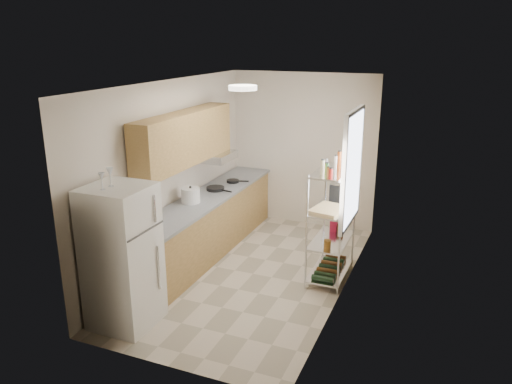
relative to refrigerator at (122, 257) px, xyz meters
The scene contains 16 objects.
room 1.95m from the refrigerator, 62.51° to the left, with size 2.52×4.42×2.62m.
counter_run 2.14m from the refrigerator, 91.32° to the left, with size 0.63×3.51×0.90m.
upper_cabinets 2.04m from the refrigerator, 95.96° to the left, with size 0.33×2.20×0.72m, color tan.
range_hood 2.64m from the refrigerator, 92.89° to the left, with size 0.50×0.60×0.12m, color #B7BABC.
window 3.00m from the refrigerator, 43.99° to the left, with size 0.06×1.00×1.46m, color white.
bakers_rack 2.73m from the refrigerator, 46.38° to the left, with size 0.45×0.90×1.73m.
ceiling_dome 2.39m from the refrigerator, 57.63° to the left, with size 0.34×0.34×0.06m, color white.
refrigerator is the anchor object (origin of this frame).
wine_glass_a 0.92m from the refrigerator, 105.68° to the right, with size 0.07×0.07×0.18m, color silver, non-canonical shape.
wine_glass_b 0.92m from the refrigerator, 152.19° to the right, with size 0.07×0.07×0.20m, color silver, non-canonical shape.
rice_cooker 1.75m from the refrigerator, 93.63° to the left, with size 0.26×0.26×0.21m, color white.
frying_pan_large 2.41m from the refrigerator, 91.39° to the left, with size 0.28×0.28×0.05m, color black.
frying_pan_small 2.89m from the refrigerator, 89.78° to the left, with size 0.20×0.20×0.04m, color black.
cutting_board 2.63m from the refrigerator, 44.68° to the left, with size 0.37×0.48×0.03m, color tan.
espresso_machine 2.96m from the refrigerator, 50.99° to the left, with size 0.15×0.22×0.26m, color black.
storage_bag 2.95m from the refrigerator, 51.55° to the left, with size 0.09×0.13×0.15m, color #B51630.
Camera 1 is at (2.42, -5.78, 3.15)m, focal length 35.00 mm.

